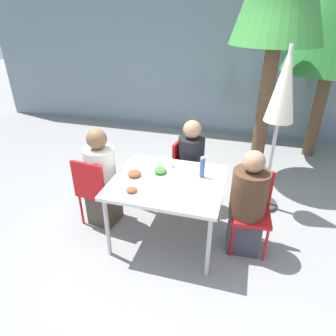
{
  "coord_description": "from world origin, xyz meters",
  "views": [
    {
      "loc": [
        0.74,
        -2.6,
        2.36
      ],
      "look_at": [
        0.0,
        0.0,
        0.91
      ],
      "focal_mm": 32.0,
      "sensor_mm": 36.0,
      "label": 1
    }
  ],
  "objects_px": {
    "chair_far": "(186,166)",
    "closed_umbrella": "(283,95)",
    "chair_left": "(95,187)",
    "salad_bowl": "(158,162)",
    "chair_right": "(251,205)",
    "person_right": "(247,206)",
    "person_left": "(102,180)",
    "person_far": "(191,166)",
    "drinking_cup": "(170,163)",
    "bottle": "(202,167)"
  },
  "relations": [
    {
      "from": "person_right",
      "to": "person_left",
      "type": "bearing_deg",
      "value": -5.38
    },
    {
      "from": "person_far",
      "to": "chair_left",
      "type": "bearing_deg",
      "value": -46.28
    },
    {
      "from": "person_left",
      "to": "person_far",
      "type": "xyz_separation_m",
      "value": [
        0.93,
        0.66,
        -0.01
      ]
    },
    {
      "from": "chair_left",
      "to": "person_left",
      "type": "relative_size",
      "value": 0.72
    },
    {
      "from": "chair_far",
      "to": "closed_umbrella",
      "type": "distance_m",
      "value": 1.44
    },
    {
      "from": "chair_right",
      "to": "closed_umbrella",
      "type": "height_order",
      "value": "closed_umbrella"
    },
    {
      "from": "person_far",
      "to": "salad_bowl",
      "type": "distance_m",
      "value": 0.55
    },
    {
      "from": "person_left",
      "to": "chair_far",
      "type": "xyz_separation_m",
      "value": [
        0.85,
        0.72,
        -0.06
      ]
    },
    {
      "from": "salad_bowl",
      "to": "person_left",
      "type": "bearing_deg",
      "value": -157.23
    },
    {
      "from": "chair_left",
      "to": "chair_right",
      "type": "height_order",
      "value": "same"
    },
    {
      "from": "bottle",
      "to": "chair_far",
      "type": "bearing_deg",
      "value": 115.91
    },
    {
      "from": "chair_far",
      "to": "closed_umbrella",
      "type": "bearing_deg",
      "value": 104.44
    },
    {
      "from": "chair_far",
      "to": "closed_umbrella",
      "type": "height_order",
      "value": "closed_umbrella"
    },
    {
      "from": "person_right",
      "to": "bottle",
      "type": "xyz_separation_m",
      "value": [
        -0.51,
        0.11,
        0.32
      ]
    },
    {
      "from": "bottle",
      "to": "person_left",
      "type": "bearing_deg",
      "value": -175.76
    },
    {
      "from": "person_left",
      "to": "salad_bowl",
      "type": "relative_size",
      "value": 6.3
    },
    {
      "from": "closed_umbrella",
      "to": "chair_far",
      "type": "bearing_deg",
      "value": -172.4
    },
    {
      "from": "person_far",
      "to": "chair_right",
      "type": "bearing_deg",
      "value": 59.52
    },
    {
      "from": "chair_right",
      "to": "closed_umbrella",
      "type": "relative_size",
      "value": 0.43
    },
    {
      "from": "chair_left",
      "to": "drinking_cup",
      "type": "xyz_separation_m",
      "value": [
        0.83,
        0.3,
        0.29
      ]
    },
    {
      "from": "chair_left",
      "to": "closed_umbrella",
      "type": "bearing_deg",
      "value": 31.67
    },
    {
      "from": "person_right",
      "to": "salad_bowl",
      "type": "xyz_separation_m",
      "value": [
        -1.05,
        0.28,
        0.23
      ]
    },
    {
      "from": "person_left",
      "to": "chair_far",
      "type": "distance_m",
      "value": 1.12
    },
    {
      "from": "person_right",
      "to": "chair_left",
      "type": "bearing_deg",
      "value": -2.89
    },
    {
      "from": "chair_right",
      "to": "salad_bowl",
      "type": "relative_size",
      "value": 4.55
    },
    {
      "from": "person_right",
      "to": "closed_umbrella",
      "type": "bearing_deg",
      "value": -109.02
    },
    {
      "from": "chair_left",
      "to": "person_left",
      "type": "xyz_separation_m",
      "value": [
        0.06,
        0.07,
        0.06
      ]
    },
    {
      "from": "chair_far",
      "to": "bottle",
      "type": "distance_m",
      "value": 0.79
    },
    {
      "from": "person_far",
      "to": "chair_far",
      "type": "bearing_deg",
      "value": -121.98
    },
    {
      "from": "chair_far",
      "to": "salad_bowl",
      "type": "bearing_deg",
      "value": -20.01
    },
    {
      "from": "chair_left",
      "to": "chair_right",
      "type": "bearing_deg",
      "value": 10.51
    },
    {
      "from": "chair_right",
      "to": "drinking_cup",
      "type": "xyz_separation_m",
      "value": [
        -0.94,
        0.16,
        0.29
      ]
    },
    {
      "from": "drinking_cup",
      "to": "person_right",
      "type": "bearing_deg",
      "value": -15.33
    },
    {
      "from": "chair_left",
      "to": "person_left",
      "type": "distance_m",
      "value": 0.11
    },
    {
      "from": "bottle",
      "to": "salad_bowl",
      "type": "relative_size",
      "value": 1.24
    },
    {
      "from": "person_left",
      "to": "chair_right",
      "type": "distance_m",
      "value": 1.72
    },
    {
      "from": "person_right",
      "to": "salad_bowl",
      "type": "height_order",
      "value": "person_right"
    },
    {
      "from": "chair_right",
      "to": "person_right",
      "type": "height_order",
      "value": "person_right"
    },
    {
      "from": "person_far",
      "to": "bottle",
      "type": "xyz_separation_m",
      "value": [
        0.24,
        -0.58,
        0.31
      ]
    },
    {
      "from": "chair_left",
      "to": "person_right",
      "type": "distance_m",
      "value": 1.73
    },
    {
      "from": "chair_left",
      "to": "chair_far",
      "type": "bearing_deg",
      "value": 47.29
    },
    {
      "from": "chair_left",
      "to": "salad_bowl",
      "type": "height_order",
      "value": "chair_left"
    },
    {
      "from": "chair_far",
      "to": "person_far",
      "type": "bearing_deg",
      "value": 58.02
    },
    {
      "from": "chair_left",
      "to": "closed_umbrella",
      "type": "height_order",
      "value": "closed_umbrella"
    },
    {
      "from": "salad_bowl",
      "to": "chair_right",
      "type": "bearing_deg",
      "value": -10.12
    },
    {
      "from": "person_far",
      "to": "person_left",
      "type": "bearing_deg",
      "value": -47.51
    },
    {
      "from": "chair_left",
      "to": "drinking_cup",
      "type": "bearing_deg",
      "value": 25.91
    },
    {
      "from": "person_left",
      "to": "chair_right",
      "type": "height_order",
      "value": "person_left"
    },
    {
      "from": "person_left",
      "to": "salad_bowl",
      "type": "xyz_separation_m",
      "value": [
        0.62,
        0.26,
        0.21
      ]
    },
    {
      "from": "chair_left",
      "to": "closed_umbrella",
      "type": "distance_m",
      "value": 2.38
    }
  ]
}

